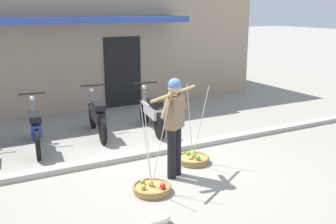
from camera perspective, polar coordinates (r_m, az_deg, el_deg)
ground_plane at (r=7.30m, az=-0.37°, el=-7.87°), size 90.00×90.00×0.00m
sidewalk_curb at (r=7.87m, az=-2.77°, el=-5.81°), size 20.00×0.24×0.10m
fruit_vendor at (r=6.61m, az=0.92°, el=-1.32°), size 1.24×0.80×1.70m
fruit_basket_left_side at (r=7.51m, az=3.58°, el=-6.61°), size 0.61×0.61×1.45m
fruit_basket_right_side at (r=6.35m, az=-2.31°, el=-10.71°), size 0.61×0.61×1.45m
motorcycle_second_in_row at (r=8.47m, az=-18.34°, el=-2.19°), size 0.54×1.81×1.09m
motorcycle_third_in_row at (r=9.06m, az=-10.03°, el=-0.61°), size 0.54×1.81×1.09m
motorcycle_end_of_row at (r=9.25m, az=-2.33°, el=-0.07°), size 0.54×1.81×1.09m
storefront_building at (r=13.44m, az=-18.59°, el=10.88°), size 13.00×6.00×4.20m
plastic_litter_bag at (r=5.50m, az=-1.05°, el=-14.99°), size 0.28×0.22×0.14m
wooden_crate at (r=10.13m, az=-0.63°, el=-0.48°), size 0.44×0.36×0.32m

